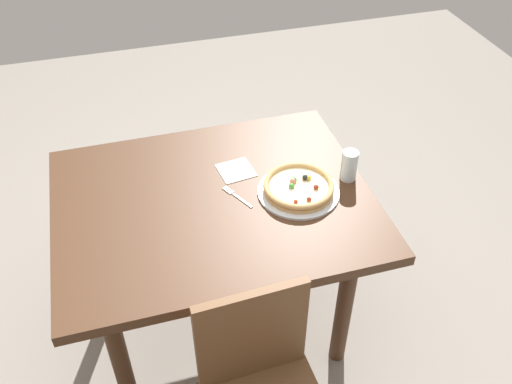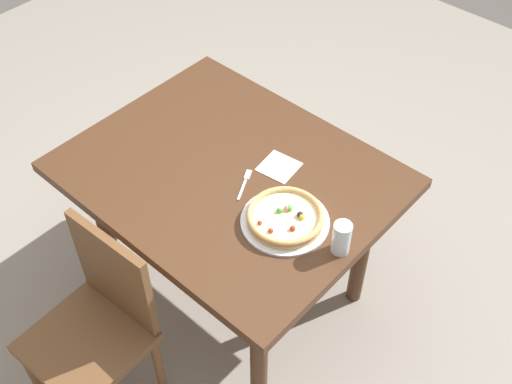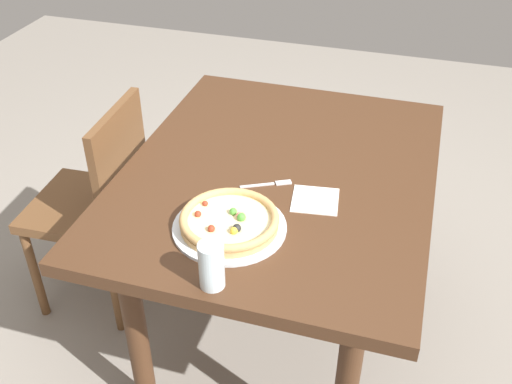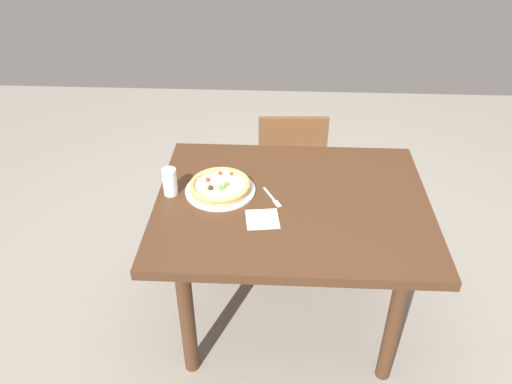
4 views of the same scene
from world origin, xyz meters
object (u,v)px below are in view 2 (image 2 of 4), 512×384
(dining_table, at_px, (230,189))
(chair_near, at_px, (98,325))
(fork, at_px, (245,182))
(plate, at_px, (285,221))
(napkin, at_px, (279,167))
(drinking_glass, at_px, (342,238))
(pizza, at_px, (285,217))

(dining_table, height_order, chair_near, chair_near)
(fork, bearing_deg, plate, -129.02)
(plate, xyz_separation_m, fork, (-0.25, 0.05, -0.00))
(plate, height_order, fork, plate)
(plate, xyz_separation_m, napkin, (-0.20, 0.21, -0.00))
(dining_table, bearing_deg, napkin, 48.58)
(dining_table, bearing_deg, drinking_glass, -2.56)
(chair_near, bearing_deg, plate, -120.01)
(dining_table, relative_size, chair_near, 1.38)
(pizza, distance_m, fork, 0.25)
(dining_table, xyz_separation_m, chair_near, (-0.00, -0.71, -0.17))
(fork, bearing_deg, chair_near, 145.44)
(pizza, xyz_separation_m, fork, (-0.25, 0.05, -0.03))
(plate, relative_size, fork, 2.12)
(drinking_glass, bearing_deg, plate, -172.14)
(drinking_glass, relative_size, napkin, 0.94)
(chair_near, height_order, plate, chair_near)
(drinking_glass, bearing_deg, dining_table, 177.44)
(drinking_glass, bearing_deg, fork, 177.50)
(fork, distance_m, drinking_glass, 0.48)
(fork, relative_size, drinking_glass, 1.17)
(fork, height_order, napkin, fork)
(dining_table, xyz_separation_m, drinking_glass, (0.56, -0.03, 0.17))
(dining_table, bearing_deg, plate, -9.52)
(pizza, xyz_separation_m, drinking_glass, (0.23, 0.03, 0.04))
(plate, bearing_deg, napkin, 134.83)
(napkin, bearing_deg, pizza, -45.12)
(pizza, bearing_deg, chair_near, -117.35)
(chair_near, relative_size, fork, 5.83)
(plate, distance_m, pizza, 0.03)
(dining_table, xyz_separation_m, plate, (0.34, -0.06, 0.11))
(fork, bearing_deg, pizza, -128.98)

